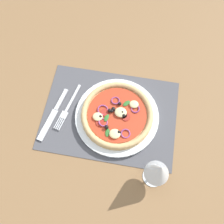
# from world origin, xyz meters

# --- Properties ---
(ground_plane) EXTENTS (1.90, 1.40, 0.02)m
(ground_plane) POSITION_xyz_m (0.00, 0.00, -0.01)
(ground_plane) COLOR olive
(placemat) EXTENTS (0.45, 0.32, 0.00)m
(placemat) POSITION_xyz_m (0.00, 0.00, 0.00)
(placemat) COLOR #4C4C51
(placemat) RESTS_ON ground_plane
(plate) EXTENTS (0.28, 0.28, 0.01)m
(plate) POSITION_xyz_m (-0.03, 0.01, 0.01)
(plate) COLOR white
(plate) RESTS_ON placemat
(pizza) EXTENTS (0.24, 0.24, 0.03)m
(pizza) POSITION_xyz_m (-0.03, 0.01, 0.03)
(pizza) COLOR tan
(pizza) RESTS_ON plate
(fork) EXTENTS (0.06, 0.18, 0.00)m
(fork) POSITION_xyz_m (0.15, 0.01, 0.01)
(fork) COLOR silver
(fork) RESTS_ON placemat
(knife) EXTENTS (0.06, 0.20, 0.01)m
(knife) POSITION_xyz_m (0.19, 0.03, 0.01)
(knife) COLOR silver
(knife) RESTS_ON placemat
(wine_glass) EXTENTS (0.07, 0.07, 0.15)m
(wine_glass) POSITION_xyz_m (-0.17, 0.18, 0.10)
(wine_glass) COLOR silver
(wine_glass) RESTS_ON ground_plane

